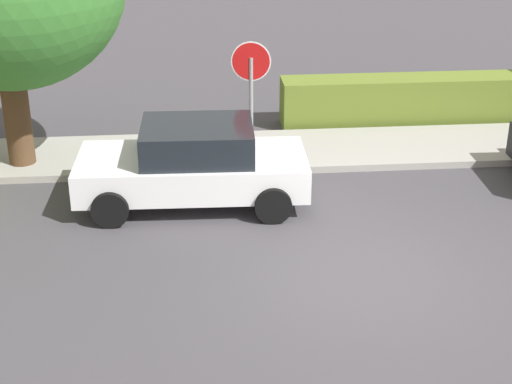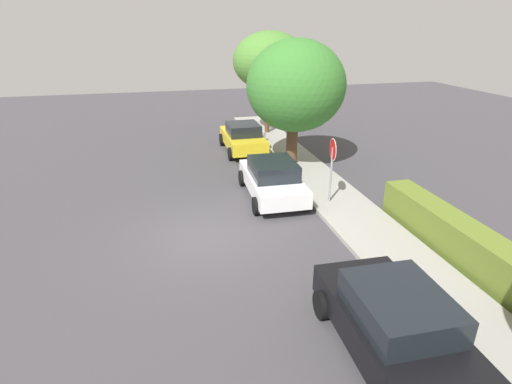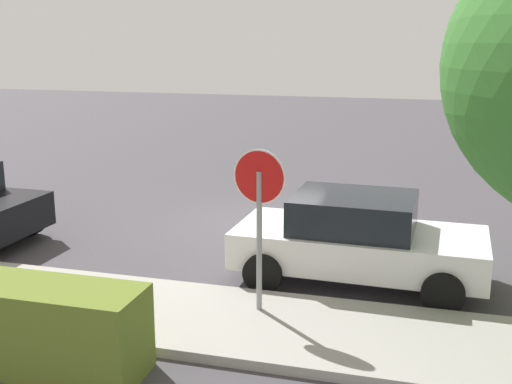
{
  "view_description": "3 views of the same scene",
  "coord_description": "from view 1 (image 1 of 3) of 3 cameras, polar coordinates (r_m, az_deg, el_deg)",
  "views": [
    {
      "loc": [
        -2.48,
        -10.12,
        6.0
      ],
      "look_at": [
        -1.45,
        1.39,
        0.81
      ],
      "focal_mm": 55.0,
      "sensor_mm": 36.0,
      "label": 1
    },
    {
      "loc": [
        11.05,
        -1.1,
        6.13
      ],
      "look_at": [
        -1.27,
        1.93,
        0.77
      ],
      "focal_mm": 28.0,
      "sensor_mm": 36.0,
      "label": 2
    },
    {
      "loc": [
        -3.53,
        13.01,
        4.0
      ],
      "look_at": [
        -0.39,
        1.77,
        1.15
      ],
      "focal_mm": 45.0,
      "sensor_mm": 36.0,
      "label": 3
    }
  ],
  "objects": [
    {
      "name": "ground_plane",
      "position": [
        12.03,
        7.52,
        -5.97
      ],
      "size": [
        60.0,
        60.0,
        0.0
      ],
      "primitive_type": "plane",
      "color": "#423F44"
    },
    {
      "name": "sidewalk_curb",
      "position": [
        16.5,
        3.86,
        3.07
      ],
      "size": [
        32.0,
        2.21,
        0.14
      ],
      "primitive_type": "cube",
      "color": "#9E9B93",
      "rests_on": "ground_plane"
    },
    {
      "name": "stop_sign",
      "position": [
        15.45,
        -0.36,
        8.09
      ],
      "size": [
        0.78,
        0.13,
        2.49
      ],
      "color": "gray",
      "rests_on": "ground_plane"
    },
    {
      "name": "parked_car_white",
      "position": [
        14.0,
        -4.55,
        2.06
      ],
      "size": [
        4.12,
        2.14,
        1.48
      ],
      "color": "white",
      "rests_on": "ground_plane"
    },
    {
      "name": "front_yard_hedge",
      "position": [
        18.76,
        13.84,
        6.57
      ],
      "size": [
        7.77,
        0.89,
        1.09
      ],
      "color": "olive",
      "rests_on": "ground_plane"
    }
  ]
}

